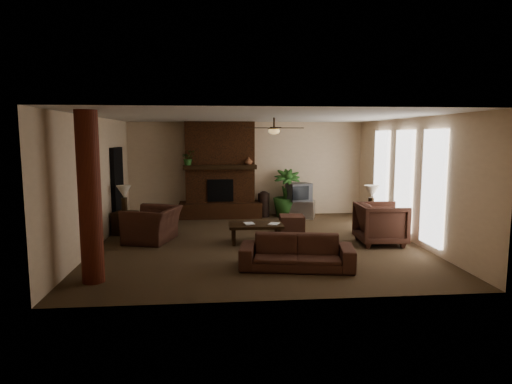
{
  "coord_description": "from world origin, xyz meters",
  "views": [
    {
      "loc": [
        -0.91,
        -9.55,
        2.39
      ],
      "look_at": [
        0.0,
        0.4,
        1.1
      ],
      "focal_mm": 30.54,
      "sensor_mm": 36.0,
      "label": 1
    }
  ],
  "objects": [
    {
      "name": "log_column",
      "position": [
        -2.95,
        -2.4,
        1.4
      ],
      "size": [
        0.36,
        0.36,
        2.8
      ],
      "primitive_type": "cylinder",
      "color": "maroon",
      "rests_on": "ground"
    },
    {
      "name": "tv_stand",
      "position": [
        1.53,
        2.91,
        0.25
      ],
      "size": [
        0.97,
        0.75,
        0.5
      ],
      "primitive_type": "cube",
      "rotation": [
        0.0,
        0.0,
        -0.33
      ],
      "color": "#B2B2B4",
      "rests_on": "ground"
    },
    {
      "name": "mantel_plant",
      "position": [
        -1.7,
        2.94,
        1.72
      ],
      "size": [
        0.5,
        0.52,
        0.33
      ],
      "primitive_type": "imported",
      "rotation": [
        0.0,
        0.0,
        0.34
      ],
      "color": "#2D5C24",
      "rests_on": "fireplace"
    },
    {
      "name": "room_shell",
      "position": [
        0.0,
        0.0,
        1.4
      ],
      "size": [
        7.0,
        7.0,
        7.0
      ],
      "color": "#4E3B27",
      "rests_on": "ground"
    },
    {
      "name": "floor_vase",
      "position": [
        0.49,
        3.15,
        0.43
      ],
      "size": [
        0.34,
        0.34,
        0.77
      ],
      "color": "black",
      "rests_on": "ground"
    },
    {
      "name": "floor_plant",
      "position": [
        1.15,
        3.06,
        0.4
      ],
      "size": [
        0.86,
        1.45,
        0.79
      ],
      "primitive_type": "imported",
      "rotation": [
        0.0,
        0.0,
        -0.05
      ],
      "color": "#2D5C24",
      "rests_on": "ground"
    },
    {
      "name": "ceiling_fan",
      "position": [
        0.4,
        0.3,
        2.53
      ],
      "size": [
        1.35,
        1.35,
        0.37
      ],
      "color": "black",
      "rests_on": "ceiling"
    },
    {
      "name": "book_b",
      "position": [
        0.26,
        -0.05,
        0.58
      ],
      "size": [
        0.2,
        0.1,
        0.29
      ],
      "primitive_type": "imported",
      "rotation": [
        0.0,
        0.0,
        -0.41
      ],
      "color": "#999999",
      "rests_on": "coffee_table"
    },
    {
      "name": "doorway",
      "position": [
        -3.44,
        1.8,
        1.05
      ],
      "size": [
        0.1,
        1.0,
        2.1
      ],
      "primitive_type": "cube",
      "color": "black",
      "rests_on": "ground"
    },
    {
      "name": "side_table_left",
      "position": [
        -3.15,
        1.16,
        0.28
      ],
      "size": [
        0.61,
        0.61,
        0.55
      ],
      "primitive_type": "cube",
      "rotation": [
        0.0,
        0.0,
        -0.26
      ],
      "color": "black",
      "rests_on": "ground"
    },
    {
      "name": "armchair_right",
      "position": [
        2.71,
        -0.39,
        0.51
      ],
      "size": [
        0.96,
        1.02,
        1.01
      ],
      "primitive_type": "imported",
      "rotation": [
        0.0,
        0.0,
        1.53
      ],
      "color": "#48291E",
      "rests_on": "ground"
    },
    {
      "name": "mantel_vase",
      "position": [
        0.02,
        2.97,
        1.67
      ],
      "size": [
        0.22,
        0.23,
        0.22
      ],
      "primitive_type": "imported",
      "rotation": [
        0.0,
        0.0,
        -0.02
      ],
      "color": "brown",
      "rests_on": "fireplace"
    },
    {
      "name": "fireplace",
      "position": [
        -0.8,
        3.22,
        1.16
      ],
      "size": [
        2.4,
        0.7,
        2.8
      ],
      "color": "#4D2814",
      "rests_on": "ground"
    },
    {
      "name": "book_a",
      "position": [
        -0.3,
        -0.05,
        0.57
      ],
      "size": [
        0.22,
        0.06,
        0.29
      ],
      "primitive_type": "imported",
      "rotation": [
        0.0,
        0.0,
        0.16
      ],
      "color": "#999999",
      "rests_on": "coffee_table"
    },
    {
      "name": "armchair_left",
      "position": [
        -2.37,
        0.36,
        0.52
      ],
      "size": [
        1.08,
        1.36,
        1.04
      ],
      "primitive_type": "imported",
      "rotation": [
        0.0,
        0.0,
        -1.86
      ],
      "color": "#48291E",
      "rests_on": "ground"
    },
    {
      "name": "ottoman",
      "position": [
        0.98,
        1.11,
        0.2
      ],
      "size": [
        0.64,
        0.64,
        0.4
      ],
      "primitive_type": "cube",
      "rotation": [
        0.0,
        0.0,
        -0.07
      ],
      "color": "#48291E",
      "rests_on": "ground"
    },
    {
      "name": "sofa",
      "position": [
        0.52,
        -1.97,
        0.4
      ],
      "size": [
        2.11,
        0.94,
        0.8
      ],
      "primitive_type": "imported",
      "rotation": [
        0.0,
        0.0,
        -0.17
      ],
      "color": "#48291E",
      "rests_on": "ground"
    },
    {
      "name": "side_table_right",
      "position": [
        2.83,
        0.59,
        0.28
      ],
      "size": [
        0.51,
        0.51,
        0.55
      ],
      "primitive_type": "cube",
      "rotation": [
        0.0,
        0.0,
        0.01
      ],
      "color": "black",
      "rests_on": "ground"
    },
    {
      "name": "lamp_right",
      "position": [
        2.83,
        0.6,
        1.0
      ],
      "size": [
        0.45,
        0.45,
        0.65
      ],
      "color": "black",
      "rests_on": "side_table_right"
    },
    {
      "name": "lamp_left",
      "position": [
        -3.15,
        1.15,
        1.0
      ],
      "size": [
        0.44,
        0.44,
        0.65
      ],
      "color": "black",
      "rests_on": "side_table_left"
    },
    {
      "name": "coffee_table",
      "position": [
        -0.04,
        -0.01,
        0.37
      ],
      "size": [
        1.2,
        0.7,
        0.43
      ],
      "color": "black",
      "rests_on": "ground"
    },
    {
      "name": "tv",
      "position": [
        1.49,
        2.9,
        0.76
      ],
      "size": [
        0.76,
        0.68,
        0.52
      ],
      "color": "#3D3D40",
      "rests_on": "tv_stand"
    },
    {
      "name": "windows",
      "position": [
        3.45,
        0.2,
        1.35
      ],
      "size": [
        0.08,
        3.65,
        2.35
      ],
      "color": "white",
      "rests_on": "ground"
    }
  ]
}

